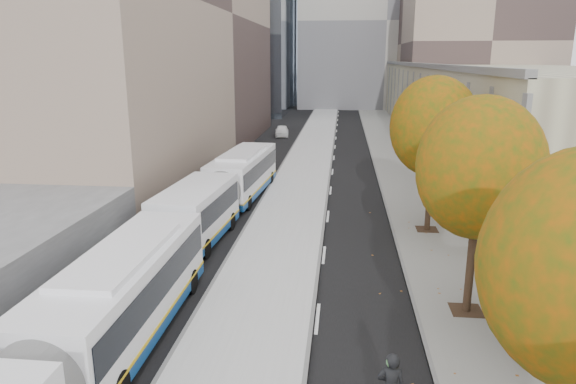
# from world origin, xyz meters

# --- Properties ---
(bus_platform) EXTENTS (4.25, 150.00, 0.15)m
(bus_platform) POSITION_xyz_m (-3.88, 35.00, 0.07)
(bus_platform) COLOR silver
(bus_platform) RESTS_ON ground
(sidewalk) EXTENTS (4.75, 150.00, 0.08)m
(sidewalk) POSITION_xyz_m (4.12, 35.00, 0.04)
(sidewalk) COLOR gray
(sidewalk) RESTS_ON ground
(building_tan) EXTENTS (18.00, 92.00, 8.00)m
(building_tan) POSITION_xyz_m (15.50, 64.00, 4.00)
(building_tan) COLOR gray
(building_tan) RESTS_ON ground
(building_midrise) EXTENTS (24.00, 46.00, 25.00)m
(building_midrise) POSITION_xyz_m (-22.50, 41.00, 12.50)
(building_midrise) COLOR gray
(building_midrise) RESTS_ON ground
(building_far_block) EXTENTS (30.00, 18.00, 30.00)m
(building_far_block) POSITION_xyz_m (6.00, 96.00, 15.00)
(building_far_block) COLOR #AAA59C
(building_far_block) RESTS_ON ground
(bus_shelter) EXTENTS (1.90, 4.40, 2.53)m
(bus_shelter) POSITION_xyz_m (5.69, 10.96, 2.19)
(bus_shelter) COLOR #383A3F
(bus_shelter) RESTS_ON sidewalk
(tree_c) EXTENTS (4.20, 4.20, 7.28)m
(tree_c) POSITION_xyz_m (3.60, 13.00, 5.25)
(tree_c) COLOR #2F1F14
(tree_c) RESTS_ON sidewalk
(tree_d) EXTENTS (4.40, 4.40, 7.60)m
(tree_d) POSITION_xyz_m (3.60, 22.00, 5.47)
(tree_d) COLOR #2F1F14
(tree_d) RESTS_ON sidewalk
(bus_near) EXTENTS (2.53, 17.00, 2.83)m
(bus_near) POSITION_xyz_m (-7.69, 6.32, 1.55)
(bus_near) COLOR white
(bus_near) RESTS_ON ground
(bus_far) EXTENTS (3.59, 16.96, 2.81)m
(bus_far) POSITION_xyz_m (-7.57, 24.24, 1.53)
(bus_far) COLOR white
(bus_far) RESTS_ON ground
(distant_car) EXTENTS (1.88, 3.89, 1.28)m
(distant_car) POSITION_xyz_m (-7.92, 54.78, 0.64)
(distant_car) COLOR white
(distant_car) RESTS_ON ground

